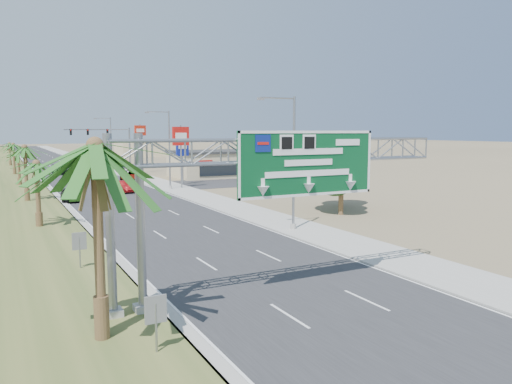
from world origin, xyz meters
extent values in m
plane|color=#8C7A59|center=(0.00, 0.00, 0.00)|extent=(600.00, 600.00, 0.00)
cube|color=#28282B|center=(0.00, 110.00, 0.01)|extent=(12.00, 300.00, 0.02)
cube|color=#9E9B93|center=(8.50, 110.00, 0.05)|extent=(4.00, 300.00, 0.10)
cube|color=#415324|center=(-10.00, 110.00, 0.06)|extent=(7.00, 300.00, 0.12)
cylinder|color=gray|center=(-7.20, 10.00, 3.70)|extent=(0.36, 0.36, 7.40)
cylinder|color=gray|center=(-8.40, 10.00, 3.70)|extent=(0.36, 0.36, 7.40)
cube|color=#9E9B93|center=(-7.20, 10.00, 0.20)|extent=(0.70, 0.70, 0.40)
cube|color=#9E9B93|center=(-8.40, 10.00, 0.20)|extent=(0.70, 0.70, 0.40)
cube|color=#074922|center=(0.50, 9.52, 6.00)|extent=(7.20, 0.12, 3.00)
cube|color=navy|center=(-1.90, 9.44, 6.95)|extent=(0.75, 0.03, 0.75)
cone|color=white|center=(0.50, 9.44, 4.85)|extent=(0.56, 0.56, 0.45)
cylinder|color=brown|center=(-9.20, 8.00, 3.50)|extent=(0.36, 0.36, 7.00)
cylinder|color=brown|center=(-9.20, 8.00, 0.84)|extent=(0.54, 0.54, 1.68)
cylinder|color=brown|center=(-9.50, 32.00, 2.50)|extent=(0.36, 0.36, 5.00)
cylinder|color=brown|center=(-9.50, 32.00, 0.60)|extent=(0.54, 0.54, 1.20)
cylinder|color=brown|center=(-9.50, 48.00, 2.90)|extent=(0.36, 0.36, 5.80)
cylinder|color=brown|center=(-9.50, 48.00, 0.70)|extent=(0.54, 0.54, 1.39)
cylinder|color=brown|center=(-9.50, 66.00, 2.25)|extent=(0.36, 0.36, 4.50)
cylinder|color=brown|center=(-9.50, 66.00, 0.54)|extent=(0.54, 0.54, 1.08)
cylinder|color=brown|center=(-9.50, 85.00, 2.60)|extent=(0.36, 0.36, 5.20)
cylinder|color=brown|center=(-9.50, 85.00, 0.62)|extent=(0.54, 0.54, 1.25)
cylinder|color=brown|center=(-9.50, 110.00, 2.40)|extent=(0.36, 0.36, 4.80)
cylinder|color=brown|center=(-9.50, 110.00, 0.58)|extent=(0.54, 0.54, 1.15)
cylinder|color=gray|center=(7.50, 22.00, 5.00)|extent=(0.20, 0.20, 10.00)
cylinder|color=gray|center=(6.10, 22.00, 9.85)|extent=(2.80, 0.12, 0.12)
cube|color=slate|center=(4.70, 22.00, 9.75)|extent=(0.50, 0.22, 0.18)
cylinder|color=#9E9B93|center=(7.50, 22.00, 0.25)|extent=(0.44, 0.44, 0.50)
cylinder|color=gray|center=(7.50, 52.00, 5.00)|extent=(0.20, 0.20, 10.00)
cylinder|color=gray|center=(6.10, 52.00, 9.85)|extent=(2.80, 0.12, 0.12)
cube|color=slate|center=(4.70, 52.00, 9.75)|extent=(0.50, 0.22, 0.18)
cylinder|color=#9E9B93|center=(7.50, 52.00, 0.25)|extent=(0.44, 0.44, 0.50)
cylinder|color=gray|center=(7.50, 88.00, 5.00)|extent=(0.20, 0.20, 10.00)
cylinder|color=gray|center=(6.10, 88.00, 9.85)|extent=(2.80, 0.12, 0.12)
cube|color=slate|center=(4.70, 88.00, 9.75)|extent=(0.50, 0.22, 0.18)
cylinder|color=#9E9B93|center=(7.50, 88.00, 0.25)|extent=(0.44, 0.44, 0.50)
cylinder|color=gray|center=(7.20, 72.00, 4.00)|extent=(0.28, 0.28, 8.00)
cylinder|color=gray|center=(2.20, 72.00, 7.70)|extent=(10.00, 0.18, 0.18)
cube|color=black|center=(3.70, 71.80, 7.30)|extent=(0.32, 0.18, 0.95)
cube|color=black|center=(0.70, 71.80, 7.30)|extent=(0.32, 0.18, 0.95)
cube|color=black|center=(-1.80, 71.80, 7.30)|extent=(0.32, 0.18, 0.95)
sphere|color=red|center=(3.70, 71.68, 7.60)|extent=(0.22, 0.22, 0.22)
imported|color=black|center=(7.20, 72.00, 7.00)|extent=(0.16, 0.16, 0.60)
cylinder|color=#9E9B93|center=(7.20, 72.00, 0.30)|extent=(0.56, 0.56, 0.60)
cube|color=#CAB588|center=(22.00, 66.00, 2.00)|extent=(18.00, 10.00, 4.00)
cylinder|color=brown|center=(15.00, 26.00, 1.95)|extent=(0.44, 0.44, 3.90)
sphere|color=#133615|center=(15.00, 26.00, 4.55)|extent=(4.50, 4.50, 4.50)
cylinder|color=brown|center=(18.00, 30.00, 1.65)|extent=(0.44, 0.44, 3.30)
sphere|color=#133615|center=(18.00, 30.00, 3.85)|extent=(3.50, 3.50, 3.50)
cylinder|color=gray|center=(-7.80, 6.00, 0.90)|extent=(0.08, 0.08, 1.80)
cube|color=slate|center=(-7.80, 6.00, 1.60)|extent=(0.75, 0.06, 0.95)
cylinder|color=gray|center=(-8.50, 18.00, 0.90)|extent=(0.08, 0.08, 1.80)
cube|color=slate|center=(-8.50, 18.00, 1.60)|extent=(0.75, 0.06, 0.95)
cube|color=#CAB588|center=(30.00, 140.00, 2.50)|extent=(20.00, 12.00, 5.00)
imported|color=black|center=(-5.50, 46.18, 0.73)|extent=(1.98, 4.39, 1.46)
imported|color=#6A090B|center=(1.50, 51.49, 0.70)|extent=(1.85, 4.39, 1.41)
imported|color=gray|center=(5.45, 64.56, 0.80)|extent=(3.22, 6.01, 1.60)
imported|color=black|center=(-2.47, 82.41, 0.80)|extent=(2.57, 5.63, 1.60)
cylinder|color=gray|center=(9.12, 52.25, 4.11)|extent=(0.20, 0.20, 8.21)
cube|color=red|center=(9.12, 52.25, 6.81)|extent=(2.40, 0.87, 2.40)
cube|color=white|center=(9.12, 52.07, 6.81)|extent=(1.64, 0.44, 0.84)
cylinder|color=gray|center=(10.74, 56.38, 3.62)|extent=(0.20, 0.20, 7.24)
cube|color=navy|center=(10.74, 56.38, 5.54)|extent=(2.00, 0.88, 3.00)
cube|color=white|center=(10.74, 56.20, 5.54)|extent=(1.35, 0.45, 1.05)
cylinder|color=gray|center=(10.75, 78.79, 4.33)|extent=(0.20, 0.20, 8.65)
cube|color=red|center=(10.75, 78.79, 7.55)|extent=(2.19, 0.92, 1.80)
cube|color=white|center=(10.75, 78.61, 7.55)|extent=(1.49, 0.48, 0.63)
camera|label=1|loc=(-12.22, -9.68, 7.49)|focal=35.00mm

